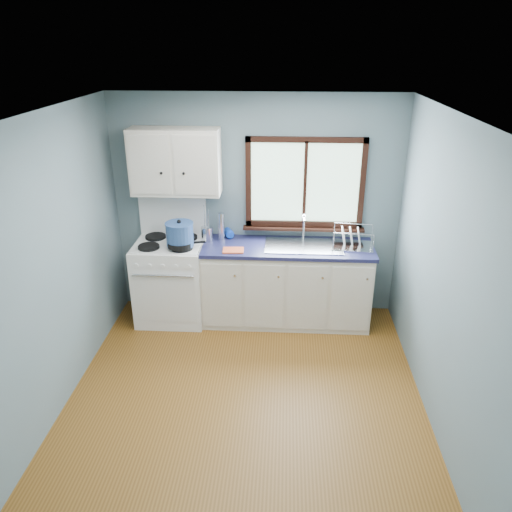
# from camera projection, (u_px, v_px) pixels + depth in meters

# --- Properties ---
(floor) EXTENTS (3.20, 3.60, 0.02)m
(floor) POSITION_uv_depth(u_px,v_px,m) (245.00, 404.00, 4.48)
(floor) COLOR brown
(floor) RESTS_ON ground
(ceiling) EXTENTS (3.20, 3.60, 0.02)m
(ceiling) POSITION_uv_depth(u_px,v_px,m) (241.00, 116.00, 3.46)
(ceiling) COLOR white
(ceiling) RESTS_ON wall_back
(wall_back) EXTENTS (3.20, 0.02, 2.50)m
(wall_back) POSITION_uv_depth(u_px,v_px,m) (256.00, 207.00, 5.62)
(wall_back) COLOR slate
(wall_back) RESTS_ON ground
(wall_front) EXTENTS (3.20, 0.02, 2.50)m
(wall_front) POSITION_uv_depth(u_px,v_px,m) (211.00, 450.00, 2.31)
(wall_front) COLOR slate
(wall_front) RESTS_ON ground
(wall_left) EXTENTS (0.02, 3.60, 2.50)m
(wall_left) POSITION_uv_depth(u_px,v_px,m) (46.00, 273.00, 4.06)
(wall_left) COLOR slate
(wall_left) RESTS_ON ground
(wall_right) EXTENTS (0.02, 3.60, 2.50)m
(wall_right) POSITION_uv_depth(u_px,v_px,m) (449.00, 284.00, 3.88)
(wall_right) COLOR slate
(wall_right) RESTS_ON ground
(gas_range) EXTENTS (0.76, 0.69, 1.36)m
(gas_range) POSITION_uv_depth(u_px,v_px,m) (171.00, 278.00, 5.67)
(gas_range) COLOR white
(gas_range) RESTS_ON floor
(base_cabinets) EXTENTS (1.85, 0.60, 0.88)m
(base_cabinets) POSITION_uv_depth(u_px,v_px,m) (286.00, 287.00, 5.65)
(base_cabinets) COLOR beige
(base_cabinets) RESTS_ON floor
(countertop) EXTENTS (1.89, 0.64, 0.04)m
(countertop) POSITION_uv_depth(u_px,v_px,m) (287.00, 248.00, 5.45)
(countertop) COLOR #17193C
(countertop) RESTS_ON base_cabinets
(sink) EXTENTS (0.84, 0.46, 0.44)m
(sink) POSITION_uv_depth(u_px,v_px,m) (303.00, 251.00, 5.46)
(sink) COLOR silver
(sink) RESTS_ON countertop
(window) EXTENTS (1.36, 0.10, 1.03)m
(window) POSITION_uv_depth(u_px,v_px,m) (305.00, 190.00, 5.47)
(window) COLOR #9EC6A8
(window) RESTS_ON wall_back
(upper_cabinets) EXTENTS (0.95, 0.35, 0.70)m
(upper_cabinets) POSITION_uv_depth(u_px,v_px,m) (175.00, 162.00, 5.28)
(upper_cabinets) COLOR beige
(upper_cabinets) RESTS_ON wall_back
(skillet) EXTENTS (0.43, 0.34, 0.05)m
(skillet) POSITION_uv_depth(u_px,v_px,m) (180.00, 244.00, 5.32)
(skillet) COLOR black
(skillet) RESTS_ON gas_range
(stockpot) EXTENTS (0.32, 0.32, 0.30)m
(stockpot) POSITION_uv_depth(u_px,v_px,m) (180.00, 234.00, 5.29)
(stockpot) COLOR navy
(stockpot) RESTS_ON gas_range
(utensil_crock) EXTENTS (0.15, 0.15, 0.41)m
(utensil_crock) POSITION_uv_depth(u_px,v_px,m) (207.00, 234.00, 5.55)
(utensil_crock) COLOR silver
(utensil_crock) RESTS_ON countertop
(thermos) EXTENTS (0.08, 0.08, 0.31)m
(thermos) POSITION_uv_depth(u_px,v_px,m) (221.00, 226.00, 5.56)
(thermos) COLOR silver
(thermos) RESTS_ON countertop
(soap_bottle) EXTENTS (0.12, 0.12, 0.25)m
(soap_bottle) POSITION_uv_depth(u_px,v_px,m) (230.00, 229.00, 5.57)
(soap_bottle) COLOR #0F38A5
(soap_bottle) RESTS_ON countertop
(dish_towel) EXTENTS (0.23, 0.17, 0.02)m
(dish_towel) POSITION_uv_depth(u_px,v_px,m) (233.00, 250.00, 5.31)
(dish_towel) COLOR #D9562F
(dish_towel) RESTS_ON countertop
(dish_rack) EXTENTS (0.47, 0.38, 0.23)m
(dish_rack) POSITION_uv_depth(u_px,v_px,m) (352.00, 241.00, 5.40)
(dish_rack) COLOR silver
(dish_rack) RESTS_ON countertop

